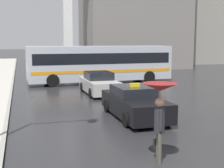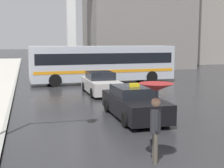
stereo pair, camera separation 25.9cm
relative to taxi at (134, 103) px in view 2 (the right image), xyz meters
name	(u,v)px [view 2 (the right image)]	position (x,y,z in m)	size (l,w,h in m)	color
taxi	(134,103)	(0.00, 0.00, 0.00)	(1.91, 4.58, 1.54)	black
sedan_red	(101,84)	(0.09, 6.66, 0.00)	(1.91, 4.41, 1.41)	#B7B2AD
city_bus	(103,62)	(1.55, 11.95, 1.02)	(11.78, 3.04, 3.01)	#B2B7C1
pedestrian_with_umbrella	(156,101)	(-1.19, -5.11, 1.09)	(0.96, 0.96, 2.22)	#4C473D
traffic_light	(6,11)	(-5.08, -2.45, 3.62)	(2.92, 0.38, 6.26)	black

